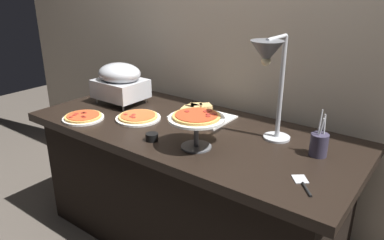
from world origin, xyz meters
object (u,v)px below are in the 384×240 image
(chafing_dish, at_px, (120,81))
(pizza_plate_raised_stand, at_px, (196,121))
(utensil_holder, at_px, (319,144))
(serving_spatula, at_px, (303,184))
(pizza_plate_center, at_px, (138,117))
(sauce_cup_near, at_px, (152,137))
(sandwich_platter, at_px, (201,114))
(heat_lamp, at_px, (269,64))
(pizza_plate_front, at_px, (83,117))

(chafing_dish, xyz_separation_m, pizza_plate_raised_stand, (0.83, -0.27, -0.01))
(utensil_holder, relative_size, serving_spatula, 1.47)
(pizza_plate_center, bearing_deg, sauce_cup_near, -32.82)
(pizza_plate_center, height_order, utensil_holder, utensil_holder)
(utensil_holder, bearing_deg, sandwich_platter, 173.68)
(serving_spatula, bearing_deg, chafing_dish, 168.10)
(heat_lamp, distance_m, sauce_cup_near, 0.70)
(pizza_plate_center, relative_size, pizza_plate_raised_stand, 0.97)
(pizza_plate_center, height_order, sauce_cup_near, sauce_cup_near)
(serving_spatula, bearing_deg, sandwich_platter, 154.12)
(chafing_dish, height_order, pizza_plate_center, chafing_dish)
(heat_lamp, height_order, pizza_plate_center, heat_lamp)
(sandwich_platter, height_order, sauce_cup_near, sandwich_platter)
(sandwich_platter, bearing_deg, pizza_plate_raised_stand, -57.33)
(pizza_plate_raised_stand, relative_size, utensil_holder, 1.24)
(heat_lamp, bearing_deg, pizza_plate_front, -165.36)
(chafing_dish, bearing_deg, heat_lamp, -4.21)
(sauce_cup_near, bearing_deg, sandwich_platter, 89.42)
(pizza_plate_raised_stand, relative_size, sandwich_platter, 0.81)
(heat_lamp, bearing_deg, pizza_plate_raised_stand, -146.01)
(chafing_dish, bearing_deg, serving_spatula, -11.90)
(sauce_cup_near, bearing_deg, utensil_holder, 24.80)
(pizza_plate_raised_stand, bearing_deg, utensil_holder, 28.03)
(pizza_plate_front, distance_m, sauce_cup_near, 0.54)
(pizza_plate_raised_stand, bearing_deg, serving_spatula, -2.68)
(pizza_plate_center, bearing_deg, sandwich_platter, 41.26)
(pizza_plate_front, relative_size, utensil_holder, 1.09)
(pizza_plate_raised_stand, bearing_deg, heat_lamp, 33.99)
(sandwich_platter, relative_size, serving_spatula, 2.23)
(chafing_dish, xyz_separation_m, sandwich_platter, (0.60, 0.09, -0.13))
(pizza_plate_front, relative_size, pizza_plate_raised_stand, 0.88)
(pizza_plate_front, xyz_separation_m, utensil_holder, (1.29, 0.36, 0.05))
(pizza_plate_front, xyz_separation_m, pizza_plate_raised_stand, (0.78, 0.09, 0.13))
(pizza_plate_front, distance_m, serving_spatula, 1.34)
(pizza_plate_front, height_order, pizza_plate_raised_stand, pizza_plate_raised_stand)
(heat_lamp, relative_size, pizza_plate_raised_stand, 1.96)
(chafing_dish, xyz_separation_m, heat_lamp, (1.10, -0.08, 0.27))
(pizza_plate_front, relative_size, serving_spatula, 1.59)
(chafing_dish, xyz_separation_m, pizza_plate_front, (0.05, -0.36, -0.14))
(pizza_plate_raised_stand, height_order, sandwich_platter, pizza_plate_raised_stand)
(utensil_holder, bearing_deg, pizza_plate_front, -164.27)
(pizza_plate_raised_stand, bearing_deg, sauce_cup_near, -162.93)
(chafing_dish, distance_m, heat_lamp, 1.14)
(sandwich_platter, distance_m, utensil_holder, 0.75)
(heat_lamp, relative_size, pizza_plate_center, 2.02)
(pizza_plate_front, xyz_separation_m, pizza_plate_center, (0.26, 0.20, -0.00))
(pizza_plate_front, xyz_separation_m, sandwich_platter, (0.55, 0.45, 0.01))
(utensil_holder, distance_m, serving_spatula, 0.31)
(chafing_dish, distance_m, pizza_plate_front, 0.39)
(heat_lamp, bearing_deg, pizza_plate_center, -174.44)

